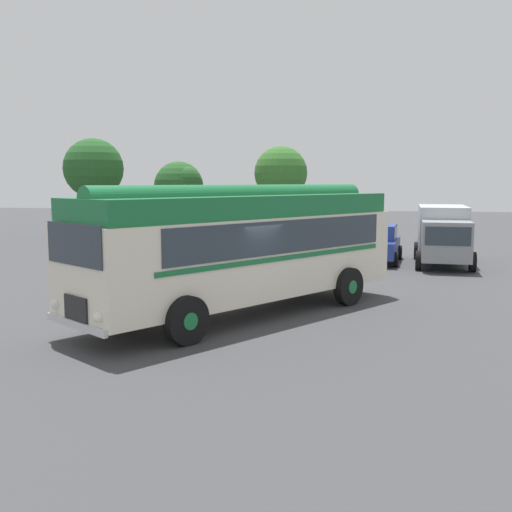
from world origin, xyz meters
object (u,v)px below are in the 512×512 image
at_px(vintage_bus, 245,245).
at_px(car_near_left, 256,240).
at_px(box_van, 443,233).
at_px(car_mid_left, 320,240).
at_px(car_mid_right, 378,243).

relative_size(vintage_bus, car_near_left, 2.26).
height_order(vintage_bus, box_van, vintage_bus).
relative_size(car_mid_left, car_mid_right, 1.01).
distance_m(vintage_bus, car_mid_left, 12.34).
height_order(car_mid_left, box_van, box_van).
xyz_separation_m(car_near_left, car_mid_left, (3.01, 0.15, 0.00)).
bearing_deg(vintage_bus, car_mid_right, 72.17).
height_order(car_near_left, car_mid_left, same).
bearing_deg(car_mid_left, car_mid_right, -16.89).
xyz_separation_m(car_mid_left, car_mid_right, (2.63, -0.80, 0.00)).
height_order(car_mid_left, car_mid_right, same).
height_order(car_near_left, car_mid_right, same).
relative_size(car_near_left, car_mid_left, 0.98).
height_order(vintage_bus, car_mid_left, vintage_bus).
xyz_separation_m(vintage_bus, car_mid_right, (3.68, 11.45, -1.05)).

